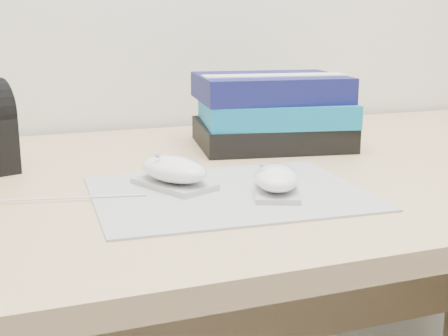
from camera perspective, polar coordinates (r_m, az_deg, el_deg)
name	(u,v)px	position (r m, az deg, el deg)	size (l,w,h in m)	color
desk	(230,289)	(1.12, 0.51, -10.99)	(1.60, 0.80, 0.73)	tan
mousepad	(229,193)	(0.83, 0.43, -2.29)	(0.36, 0.28, 0.00)	gray
mouse_rear	(174,172)	(0.86, -4.62, -0.35)	(0.11, 0.13, 0.05)	#B0B1B3
mouse_front	(277,180)	(0.82, 4.84, -1.09)	(0.09, 0.12, 0.04)	#B0B0B3
usb_cable	(62,198)	(0.83, -14.59, -2.69)	(0.00, 0.00, 0.22)	white
book_stack	(272,111)	(1.15, 4.38, 5.22)	(0.30, 0.26, 0.13)	black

